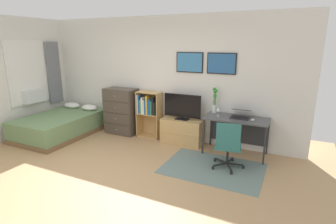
# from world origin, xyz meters

# --- Properties ---
(ground_plane) EXTENTS (7.20, 7.20, 0.00)m
(ground_plane) POSITION_xyz_m (0.00, 0.00, 0.00)
(ground_plane) COLOR tan
(wall_back_with_posters) EXTENTS (6.12, 0.09, 2.70)m
(wall_back_with_posters) POSITION_xyz_m (0.01, 2.43, 1.36)
(wall_back_with_posters) COLOR silver
(wall_back_with_posters) RESTS_ON ground_plane
(area_rug) EXTENTS (1.70, 1.20, 0.01)m
(area_rug) POSITION_xyz_m (1.55, 1.29, 0.00)
(area_rug) COLOR slate
(area_rug) RESTS_ON ground_plane
(bed) EXTENTS (1.34, 1.97, 0.61)m
(bed) POSITION_xyz_m (-2.21, 1.40, 0.25)
(bed) COLOR brown
(bed) RESTS_ON ground_plane
(dresser) EXTENTS (0.77, 0.46, 1.09)m
(dresser) POSITION_xyz_m (-0.99, 2.15, 0.55)
(dresser) COLOR #4C4238
(dresser) RESTS_ON ground_plane
(bookshelf) EXTENTS (0.55, 0.30, 1.06)m
(bookshelf) POSITION_xyz_m (-0.27, 2.21, 0.64)
(bookshelf) COLOR tan
(bookshelf) RESTS_ON ground_plane
(tv_stand) EXTENTS (0.90, 0.41, 0.54)m
(tv_stand) POSITION_xyz_m (0.59, 2.17, 0.27)
(tv_stand) COLOR tan
(tv_stand) RESTS_ON ground_plane
(television) EXTENTS (0.82, 0.16, 0.55)m
(television) POSITION_xyz_m (0.59, 2.15, 0.81)
(television) COLOR black
(television) RESTS_ON tv_stand
(desk) EXTENTS (1.20, 0.58, 0.74)m
(desk) POSITION_xyz_m (1.75, 2.16, 0.60)
(desk) COLOR #4C4C4F
(desk) RESTS_ON ground_plane
(office_chair) EXTENTS (0.58, 0.57, 0.86)m
(office_chair) POSITION_xyz_m (1.78, 1.37, 0.46)
(office_chair) COLOR #232326
(office_chair) RESTS_ON ground_plane
(laptop) EXTENTS (0.37, 0.39, 0.16)m
(laptop) POSITION_xyz_m (1.81, 2.15, 0.80)
(laptop) COLOR #333338
(laptop) RESTS_ON desk
(computer_mouse) EXTENTS (0.06, 0.10, 0.03)m
(computer_mouse) POSITION_xyz_m (2.06, 2.02, 0.76)
(computer_mouse) COLOR silver
(computer_mouse) RESTS_ON desk
(bamboo_vase) EXTENTS (0.10, 0.09, 0.52)m
(bamboo_vase) POSITION_xyz_m (1.25, 2.28, 1.00)
(bamboo_vase) COLOR silver
(bamboo_vase) RESTS_ON desk
(wine_glass) EXTENTS (0.07, 0.07, 0.18)m
(wine_glass) POSITION_xyz_m (1.40, 2.05, 0.87)
(wine_glass) COLOR silver
(wine_glass) RESTS_ON desk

